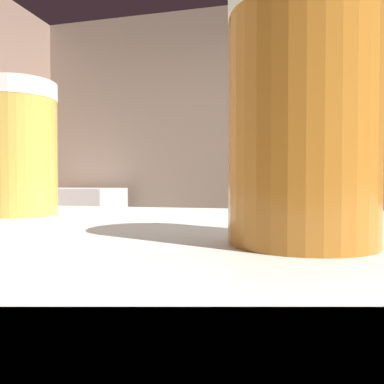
# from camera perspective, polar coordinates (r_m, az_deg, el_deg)

# --- Properties ---
(wall_back) EXTENTS (5.20, 0.10, 2.70)m
(wall_back) POSITION_cam_1_polar(r_m,az_deg,el_deg) (3.47, 17.52, 5.50)
(wall_back) COLOR gray
(wall_back) RESTS_ON ground
(back_shelf) EXTENTS (0.84, 0.36, 1.05)m
(back_shelf) POSITION_cam_1_polar(r_m,az_deg,el_deg) (3.28, 23.92, -8.77)
(back_shelf) COLOR #30353F
(back_shelf) RESTS_ON ground
(mini_fridge) EXTENTS (0.70, 0.58, 1.05)m
(mini_fridge) POSITION_cam_1_polar(r_m,az_deg,el_deg) (3.54, -16.73, -7.96)
(mini_fridge) COLOR white
(mini_fridge) RESTS_ON ground
(bartender) EXTENTS (0.42, 0.51, 1.73)m
(bartender) POSITION_cam_1_polar(r_m,az_deg,el_deg) (1.57, 25.90, -2.26)
(bartender) COLOR #312D3B
(bartender) RESTS_ON ground
(mixing_bowl) EXTENTS (0.18, 0.18, 0.05)m
(mixing_bowl) POSITION_cam_1_polar(r_m,az_deg,el_deg) (1.99, 11.79, -3.37)
(mixing_bowl) COLOR #C4472D
(mixing_bowl) RESTS_ON prep_counter
(pint_glass_near) EXTENTS (0.08, 0.08, 0.13)m
(pint_glass_near) POSITION_cam_1_polar(r_m,az_deg,el_deg) (0.21, 16.36, 10.25)
(pint_glass_near) COLOR #B66C23
(pint_glass_near) RESTS_ON bar_counter
(pint_glass_far) EXTENTS (0.07, 0.07, 0.13)m
(pint_glass_far) POSITION_cam_1_polar(r_m,az_deg,el_deg) (0.42, -24.58, 5.92)
(pint_glass_far) COLOR gold
(pint_glass_far) RESTS_ON bar_counter
(bottle_olive_oil) EXTENTS (0.06, 0.06, 0.21)m
(bottle_olive_oil) POSITION_cam_1_polar(r_m,az_deg,el_deg) (3.23, 26.06, 1.91)
(bottle_olive_oil) COLOR #CAC480
(bottle_olive_oil) RESTS_ON back_shelf
(bottle_hot_sauce) EXTENTS (0.06, 0.06, 0.26)m
(bottle_hot_sauce) POSITION_cam_1_polar(r_m,az_deg,el_deg) (3.31, 23.98, 2.21)
(bottle_hot_sauce) COLOR black
(bottle_hot_sauce) RESTS_ON back_shelf
(bottle_vinegar) EXTENTS (0.06, 0.06, 0.22)m
(bottle_vinegar) POSITION_cam_1_polar(r_m,az_deg,el_deg) (3.10, 18.71, 2.07)
(bottle_vinegar) COLOR #CBD582
(bottle_vinegar) RESTS_ON back_shelf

